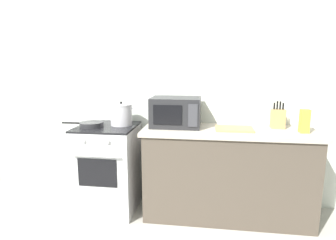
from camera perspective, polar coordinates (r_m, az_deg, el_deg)
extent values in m
cube|color=silver|center=(3.19, 0.99, 5.67)|extent=(4.40, 0.10, 2.50)
cube|color=#4C4238|center=(3.02, 11.68, -10.74)|extent=(1.64, 0.56, 0.88)
cube|color=#ADA393|center=(2.88, 12.03, -2.20)|extent=(1.70, 0.60, 0.04)
cube|color=silver|center=(3.16, -11.84, -9.51)|extent=(0.60, 0.60, 0.90)
cube|color=black|center=(3.04, -12.18, -1.34)|extent=(0.60, 0.60, 0.02)
cube|color=black|center=(2.87, -13.98, -10.24)|extent=(0.39, 0.01, 0.28)
cylinder|color=silver|center=(2.79, -14.34, -6.98)|extent=(0.48, 0.02, 0.02)
cylinder|color=silver|center=(2.82, -16.60, -3.97)|extent=(0.04, 0.02, 0.04)
cylinder|color=silver|center=(2.73, -12.00, -4.24)|extent=(0.04, 0.02, 0.04)
cylinder|color=#BEBAC2|center=(3.03, -9.31, 0.96)|extent=(0.22, 0.22, 0.21)
cylinder|color=#BEBAC2|center=(3.01, -9.38, 3.05)|extent=(0.23, 0.23, 0.01)
sphere|color=black|center=(3.01, -9.39, 3.43)|extent=(0.03, 0.03, 0.03)
cylinder|color=#BEBAC2|center=(3.06, -11.72, 2.37)|extent=(0.05, 0.01, 0.01)
cylinder|color=#BEBAC2|center=(2.98, -6.94, 2.30)|extent=(0.05, 0.01, 0.01)
cylinder|color=#28282B|center=(3.02, -15.05, -0.86)|extent=(0.24, 0.24, 0.05)
cylinder|color=black|center=(3.11, -18.81, -0.55)|extent=(0.20, 0.02, 0.02)
cube|color=#232326|center=(2.92, 1.56, 1.61)|extent=(0.50, 0.36, 0.30)
cube|color=black|center=(2.75, -0.12, 1.02)|extent=(0.28, 0.01, 0.19)
cube|color=#38383D|center=(2.72, 5.00, 0.89)|extent=(0.09, 0.01, 0.22)
cube|color=tan|center=(2.86, 13.11, -1.73)|extent=(0.36, 0.26, 0.02)
cube|color=tan|center=(3.05, 21.11, 0.23)|extent=(0.13, 0.10, 0.19)
cylinder|color=black|center=(3.02, 20.50, 2.64)|extent=(0.02, 0.02, 0.07)
cylinder|color=black|center=(3.02, 21.03, 2.79)|extent=(0.02, 0.02, 0.08)
cylinder|color=black|center=(3.03, 21.55, 2.73)|extent=(0.02, 0.02, 0.08)
cylinder|color=black|center=(3.04, 22.05, 2.58)|extent=(0.02, 0.02, 0.07)
cube|color=gold|center=(2.94, 25.65, -0.20)|extent=(0.08, 0.08, 0.22)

